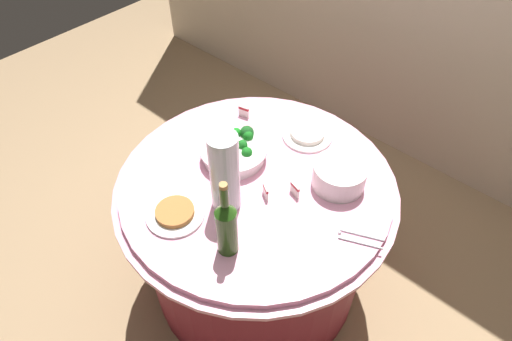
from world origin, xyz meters
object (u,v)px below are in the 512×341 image
at_px(serving_tongs, 359,239).
at_px(food_plate_peanuts, 175,213).
at_px(plate_stack, 339,175).
at_px(label_placard_rear, 295,189).
at_px(label_placard_front, 244,111).
at_px(label_placard_mid, 266,191).
at_px(decorative_fruit_vase, 226,175).
at_px(wine_bottle, 227,226).
at_px(broccoli_bowl, 234,150).
at_px(food_plate_rice, 308,135).

xyz_separation_m(serving_tongs, food_plate_peanuts, (-0.57, -0.36, 0.01)).
relative_size(plate_stack, label_placard_rear, 3.82).
bearing_deg(label_placard_front, label_placard_mid, -37.64).
bearing_deg(serving_tongs, label_placard_front, 163.13).
distance_m(decorative_fruit_vase, label_placard_rear, 0.29).
distance_m(plate_stack, label_placard_rear, 0.19).
bearing_deg(plate_stack, wine_bottle, -102.75).
xyz_separation_m(label_placard_front, label_placard_rear, (0.47, -0.22, 0.00)).
bearing_deg(label_placard_front, wine_bottle, -51.66).
relative_size(plate_stack, serving_tongs, 1.28).
bearing_deg(broccoli_bowl, plate_stack, 21.15).
height_order(broccoli_bowl, label_placard_rear, broccoli_bowl).
bearing_deg(food_plate_peanuts, label_placard_rear, 54.47).
distance_m(plate_stack, food_plate_rice, 0.30).
bearing_deg(food_plate_rice, food_plate_peanuts, -98.87).
relative_size(broccoli_bowl, wine_bottle, 0.83).
distance_m(serving_tongs, food_plate_rice, 0.57).
height_order(decorative_fruit_vase, label_placard_mid, decorative_fruit_vase).
xyz_separation_m(decorative_fruit_vase, food_plate_rice, (-0.00, 0.51, -0.15)).
height_order(plate_stack, food_plate_peanuts, plate_stack).
bearing_deg(broccoli_bowl, food_plate_rice, 62.61).
xyz_separation_m(label_placard_front, label_placard_mid, (0.40, -0.30, 0.00)).
relative_size(plate_stack, decorative_fruit_vase, 0.62).
distance_m(wine_bottle, label_placard_mid, 0.29).
height_order(plate_stack, label_placard_mid, plate_stack).
distance_m(serving_tongs, label_placard_front, 0.81).
relative_size(broccoli_bowl, decorative_fruit_vase, 0.82).
bearing_deg(label_placard_front, food_plate_rice, 14.70).
bearing_deg(wine_bottle, broccoli_bowl, 131.05).
relative_size(label_placard_mid, label_placard_rear, 1.00).
bearing_deg(serving_tongs, wine_bottle, -133.80).
bearing_deg(decorative_fruit_vase, serving_tongs, 22.60).
height_order(wine_bottle, label_placard_mid, wine_bottle).
relative_size(wine_bottle, serving_tongs, 2.05).
height_order(wine_bottle, serving_tongs, wine_bottle).
bearing_deg(food_plate_rice, broccoli_bowl, -117.39).
height_order(food_plate_peanuts, label_placard_mid, label_placard_mid).
bearing_deg(label_placard_front, serving_tongs, -16.87).
bearing_deg(label_placard_mid, food_plate_rice, 102.30).
distance_m(label_placard_mid, label_placard_rear, 0.11).
relative_size(wine_bottle, label_placard_rear, 6.11).
xyz_separation_m(decorative_fruit_vase, food_plate_peanuts, (-0.11, -0.17, -0.15)).
xyz_separation_m(broccoli_bowl, decorative_fruit_vase, (0.16, -0.20, 0.12)).
distance_m(broccoli_bowl, decorative_fruit_vase, 0.29).
relative_size(serving_tongs, food_plate_peanuts, 0.75).
xyz_separation_m(broccoli_bowl, wine_bottle, (0.30, -0.35, 0.09)).
bearing_deg(food_plate_peanuts, plate_stack, 55.73).
bearing_deg(label_placard_mid, plate_stack, 53.99).
bearing_deg(decorative_fruit_vase, wine_bottle, -45.23).
bearing_deg(food_plate_peanuts, wine_bottle, 5.98).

